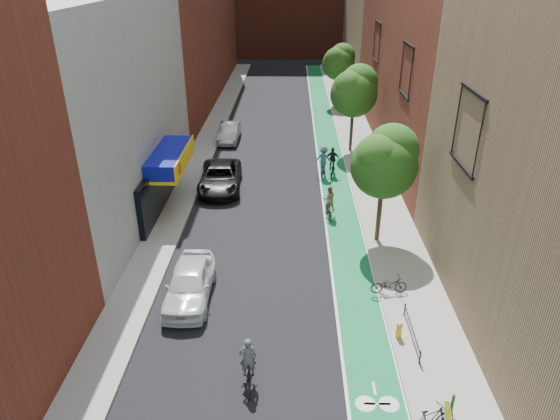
# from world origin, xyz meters

# --- Properties ---
(ground) EXTENTS (160.00, 160.00, 0.00)m
(ground) POSITION_xyz_m (0.00, 0.00, 0.00)
(ground) COLOR black
(ground) RESTS_ON ground
(bike_lane) EXTENTS (2.00, 68.00, 0.01)m
(bike_lane) POSITION_xyz_m (4.00, 26.00, 0.01)
(bike_lane) COLOR #126837
(bike_lane) RESTS_ON ground
(sidewalk_left) EXTENTS (2.00, 68.00, 0.15)m
(sidewalk_left) POSITION_xyz_m (-6.00, 26.00, 0.07)
(sidewalk_left) COLOR gray
(sidewalk_left) RESTS_ON ground
(sidewalk_right) EXTENTS (3.00, 68.00, 0.15)m
(sidewalk_right) POSITION_xyz_m (6.50, 26.00, 0.07)
(sidewalk_right) COLOR gray
(sidewalk_right) RESTS_ON ground
(building_left_white) EXTENTS (8.00, 20.00, 12.00)m
(building_left_white) POSITION_xyz_m (-11.00, 14.00, 6.00)
(building_left_white) COLOR silver
(building_left_white) RESTS_ON ground
(building_right_far_tan) EXTENTS (8.00, 20.00, 18.00)m
(building_right_far_tan) POSITION_xyz_m (12.00, 50.00, 9.00)
(building_right_far_tan) COLOR #8C6B4C
(building_right_far_tan) RESTS_ON ground
(tree_near) EXTENTS (3.40, 3.36, 6.42)m
(tree_near) POSITION_xyz_m (5.65, 10.02, 4.66)
(tree_near) COLOR #332619
(tree_near) RESTS_ON ground
(tree_mid) EXTENTS (3.55, 3.53, 6.74)m
(tree_mid) POSITION_xyz_m (5.65, 24.02, 4.89)
(tree_mid) COLOR #332619
(tree_mid) RESTS_ON ground
(tree_far) EXTENTS (3.30, 3.25, 6.21)m
(tree_far) POSITION_xyz_m (5.65, 38.02, 4.50)
(tree_far) COLOR #332619
(tree_far) RESTS_ON ground
(parked_car_white) EXTENTS (1.96, 4.73, 1.60)m
(parked_car_white) POSITION_xyz_m (-3.43, 4.79, 0.80)
(parked_car_white) COLOR silver
(parked_car_white) RESTS_ON ground
(parked_car_black) EXTENTS (2.92, 5.79, 1.57)m
(parked_car_black) POSITION_xyz_m (-3.65, 16.79, 0.78)
(parked_car_black) COLOR black
(parked_car_black) RESTS_ON ground
(parked_car_silver) EXTENTS (1.54, 4.40, 1.45)m
(parked_car_silver) POSITION_xyz_m (-4.20, 26.47, 0.72)
(parked_car_silver) COLOR gray
(parked_car_silver) RESTS_ON ground
(cyclist_lead) EXTENTS (0.79, 1.87, 1.97)m
(cyclist_lead) POSITION_xyz_m (-0.44, -0.18, 0.65)
(cyclist_lead) COLOR black
(cyclist_lead) RESTS_ON ground
(cyclist_lane_near) EXTENTS (0.85, 1.65, 1.93)m
(cyclist_lane_near) POSITION_xyz_m (3.20, 12.86, 0.82)
(cyclist_lane_near) COLOR black
(cyclist_lane_near) RESTS_ON ground
(cyclist_lane_mid) EXTENTS (1.04, 1.98, 2.03)m
(cyclist_lane_mid) POSITION_xyz_m (3.86, 19.19, 0.74)
(cyclist_lane_mid) COLOR black
(cyclist_lane_mid) RESTS_ON ground
(cyclist_lane_far) EXTENTS (1.33, 1.70, 2.24)m
(cyclist_lane_far) POSITION_xyz_m (3.20, 18.95, 1.04)
(cyclist_lane_far) COLOR black
(cyclist_lane_far) RESTS_ON ground
(parked_bike_far) EXTENTS (1.70, 0.73, 0.87)m
(parked_bike_far) POSITION_xyz_m (5.40, 5.20, 0.58)
(parked_bike_far) COLOR black
(parked_bike_far) RESTS_ON sidewalk_right
(fire_hydrant) EXTENTS (0.24, 0.24, 0.70)m
(fire_hydrant) POSITION_xyz_m (5.30, 2.23, 0.52)
(fire_hydrant) COLOR gold
(fire_hydrant) RESTS_ON sidewalk_right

